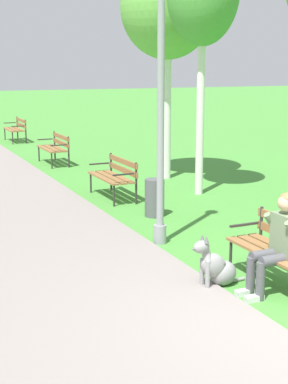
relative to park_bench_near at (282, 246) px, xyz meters
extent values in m
cube|color=olive|center=(-0.27, 0.00, -0.06)|extent=(0.14, 1.50, 0.04)
cube|color=olive|center=(-0.10, 0.00, -0.06)|extent=(0.14, 1.50, 0.04)
cube|color=olive|center=(0.08, 0.00, -0.06)|extent=(0.14, 1.50, 0.04)
cylinder|color=#2D2B28|center=(-0.30, 0.69, -0.29)|extent=(0.04, 0.04, 0.45)
cylinder|color=#2D2B28|center=(0.18, 0.69, -0.09)|extent=(0.04, 0.04, 0.85)
cube|color=#2D2B28|center=(-0.10, 0.69, 0.12)|extent=(0.45, 0.04, 0.03)
cube|color=olive|center=(-0.37, 5.41, -0.06)|extent=(0.14, 1.50, 0.04)
cube|color=olive|center=(-0.20, 5.41, -0.06)|extent=(0.14, 1.50, 0.04)
cube|color=olive|center=(-0.02, 5.41, -0.06)|extent=(0.14, 1.50, 0.04)
cube|color=olive|center=(0.08, 5.41, 0.08)|extent=(0.04, 1.50, 0.11)
cube|color=olive|center=(0.08, 5.41, 0.26)|extent=(0.04, 1.50, 0.11)
cylinder|color=#2D2B28|center=(-0.40, 6.10, -0.29)|extent=(0.04, 0.04, 0.45)
cylinder|color=#2D2B28|center=(0.08, 6.10, -0.09)|extent=(0.04, 0.04, 0.85)
cube|color=#2D2B28|center=(-0.20, 6.10, 0.12)|extent=(0.45, 0.04, 0.03)
cylinder|color=#2D2B28|center=(-0.40, 4.72, -0.29)|extent=(0.04, 0.04, 0.45)
cylinder|color=#2D2B28|center=(0.08, 4.72, -0.09)|extent=(0.04, 0.04, 0.85)
cube|color=#2D2B28|center=(-0.20, 4.72, 0.12)|extent=(0.45, 0.04, 0.03)
cube|color=olive|center=(-0.34, 10.04, -0.06)|extent=(0.14, 1.50, 0.04)
cube|color=olive|center=(-0.17, 10.04, -0.06)|extent=(0.14, 1.50, 0.04)
cube|color=olive|center=(0.01, 10.04, -0.06)|extent=(0.14, 1.50, 0.04)
cube|color=olive|center=(0.11, 10.04, 0.08)|extent=(0.04, 1.50, 0.11)
cube|color=olive|center=(0.11, 10.04, 0.26)|extent=(0.04, 1.50, 0.11)
cylinder|color=#2D2B28|center=(-0.37, 10.73, -0.29)|extent=(0.04, 0.04, 0.45)
cylinder|color=#2D2B28|center=(0.11, 10.73, -0.09)|extent=(0.04, 0.04, 0.85)
cube|color=#2D2B28|center=(-0.17, 10.73, 0.12)|extent=(0.45, 0.04, 0.03)
cylinder|color=#2D2B28|center=(-0.37, 9.35, -0.29)|extent=(0.04, 0.04, 0.45)
cylinder|color=#2D2B28|center=(0.11, 9.35, -0.09)|extent=(0.04, 0.04, 0.85)
cube|color=#2D2B28|center=(-0.17, 9.35, 0.12)|extent=(0.45, 0.04, 0.03)
cube|color=olive|center=(-0.27, 15.38, -0.06)|extent=(0.14, 1.50, 0.04)
cube|color=olive|center=(-0.10, 15.38, -0.06)|extent=(0.14, 1.50, 0.04)
cube|color=olive|center=(0.08, 15.38, -0.06)|extent=(0.14, 1.50, 0.04)
cube|color=olive|center=(0.18, 15.38, 0.08)|extent=(0.04, 1.50, 0.11)
cube|color=olive|center=(0.18, 15.38, 0.26)|extent=(0.04, 1.50, 0.11)
cylinder|color=#2D2B28|center=(-0.30, 16.07, -0.29)|extent=(0.04, 0.04, 0.45)
cylinder|color=#2D2B28|center=(0.18, 16.07, -0.09)|extent=(0.04, 0.04, 0.85)
cube|color=#2D2B28|center=(-0.10, 16.07, 0.12)|extent=(0.45, 0.04, 0.03)
cylinder|color=#2D2B28|center=(-0.30, 14.69, -0.29)|extent=(0.04, 0.04, 0.45)
cylinder|color=#2D2B28|center=(0.18, 14.69, -0.09)|extent=(0.04, 0.04, 0.85)
cube|color=#2D2B28|center=(-0.10, 14.69, 0.12)|extent=(0.45, 0.04, 0.03)
cylinder|color=#4C4C51|center=(-0.31, -0.09, -0.04)|extent=(0.42, 0.14, 0.14)
cylinder|color=#4C4C51|center=(-0.52, -0.09, -0.28)|extent=(0.11, 0.11, 0.47)
cube|color=silver|center=(-0.60, -0.09, -0.48)|extent=(0.24, 0.09, 0.07)
cylinder|color=#4C4C51|center=(-0.31, -0.29, -0.04)|extent=(0.42, 0.14, 0.14)
cylinder|color=#4C4C51|center=(-0.52, -0.29, -0.28)|extent=(0.11, 0.11, 0.47)
cube|color=silver|center=(-0.60, -0.29, -0.48)|extent=(0.24, 0.09, 0.07)
cube|color=#6B7F5B|center=(-0.10, -0.19, 0.22)|extent=(0.22, 0.36, 0.52)
cylinder|color=#6B7F5B|center=(-0.16, 0.01, 0.32)|extent=(0.25, 0.09, 0.30)
sphere|color=tan|center=(-0.12, -0.19, 0.62)|extent=(0.21, 0.21, 0.21)
ellipsoid|color=gray|center=(-0.66, 0.30, -0.35)|extent=(0.38, 0.30, 0.32)
ellipsoid|color=gray|center=(-0.81, 0.29, -0.23)|extent=(0.51, 0.25, 0.48)
ellipsoid|color=#595959|center=(-0.76, 0.29, -0.19)|extent=(0.37, 0.21, 0.27)
cylinder|color=gray|center=(-0.95, 0.34, -0.32)|extent=(0.06, 0.06, 0.38)
cylinder|color=gray|center=(-0.94, 0.22, -0.32)|extent=(0.06, 0.06, 0.38)
cylinder|color=gray|center=(-0.92, 0.28, -0.08)|extent=(0.12, 0.17, 0.19)
ellipsoid|color=gray|center=(-1.00, 0.28, 0.05)|extent=(0.23, 0.15, 0.16)
cone|color=#595959|center=(-1.10, 0.27, 0.04)|extent=(0.11, 0.10, 0.09)
cone|color=#595959|center=(-0.97, 0.33, 0.15)|extent=(0.06, 0.06, 0.09)
cone|color=#595959|center=(-0.96, 0.24, 0.15)|extent=(0.06, 0.06, 0.09)
cylinder|color=gray|center=(-0.46, 0.31, -0.49)|extent=(0.28, 0.06, 0.04)
cylinder|color=gray|center=(-0.63, 2.19, -0.36)|extent=(0.20, 0.20, 0.30)
cylinder|color=gray|center=(-0.63, 2.19, 1.47)|extent=(0.11, 0.11, 3.96)
cylinder|color=silver|center=(1.70, 5.00, 1.27)|extent=(0.17, 0.17, 3.56)
cylinder|color=silver|center=(1.85, 6.89, 1.16)|extent=(0.21, 0.21, 3.35)
ellipsoid|color=#66A847|center=(1.85, 6.89, 3.57)|extent=(2.19, 2.34, 2.43)
cylinder|color=#515156|center=(0.01, 3.72, -0.16)|extent=(0.36, 0.36, 0.70)
camera|label=1|loc=(-4.41, -5.48, 2.22)|focal=53.21mm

